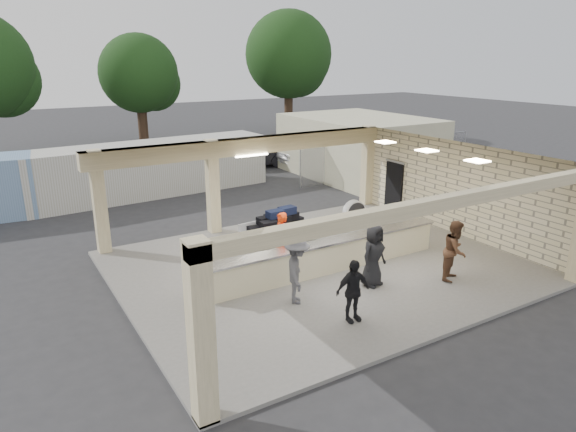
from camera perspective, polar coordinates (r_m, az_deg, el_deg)
ground at (r=16.27m, az=3.48°, el=-5.82°), size 120.00×120.00×0.00m
pavilion at (r=16.42m, az=2.87°, el=-0.55°), size 12.01×10.00×3.55m
baggage_counter at (r=15.67m, az=4.56°, el=-4.45°), size 8.20×0.58×0.98m
luggage_cart at (r=17.31m, az=-1.03°, el=-1.28°), size 2.54×1.73×1.40m
drum_fan at (r=19.98m, az=7.37°, el=0.45°), size 0.91×0.49×0.99m
baggage_handler at (r=15.81m, az=-0.76°, el=-2.68°), size 0.38×0.66×1.75m
passenger_a at (r=15.70m, az=18.08°, el=-3.65°), size 0.95×0.75×1.79m
passenger_b at (r=12.78m, az=7.20°, el=-8.24°), size 0.96×0.40×1.61m
passenger_c at (r=13.55m, az=1.02°, el=-6.07°), size 0.96×1.21×1.81m
passenger_d at (r=14.74m, az=9.47°, el=-4.33°), size 0.95×0.57×1.82m
car_white_a at (r=31.64m, az=3.33°, el=7.04°), size 5.21×2.54×1.47m
car_white_b at (r=33.95m, az=10.31°, el=7.36°), size 4.33×2.14×1.31m
car_dark at (r=30.95m, az=-4.07°, el=6.85°), size 4.80×2.26×1.54m
container_white at (r=25.45m, az=-14.98°, el=5.11°), size 11.65×3.13×2.49m
fence at (r=29.38m, az=11.35°, el=6.56°), size 12.06×0.06×2.03m
tree_mid at (r=39.96m, az=-15.85°, el=14.69°), size 6.00×5.60×8.00m
tree_right at (r=43.87m, az=0.32°, el=17.13°), size 7.20×7.00×10.00m
adjacent_building at (r=29.07m, az=7.87°, el=7.71°), size 6.00×8.00×3.20m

